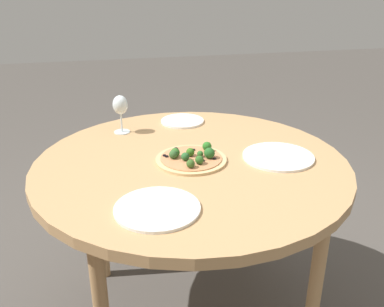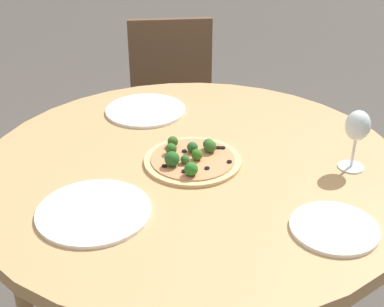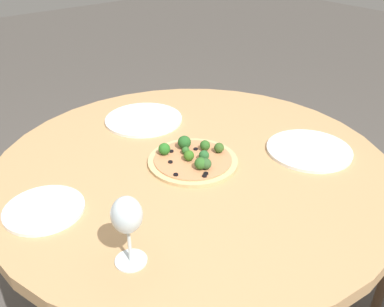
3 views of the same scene
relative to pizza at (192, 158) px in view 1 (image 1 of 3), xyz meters
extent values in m
cylinder|color=tan|center=(0.00, 0.00, -0.03)|extent=(1.20, 1.20, 0.04)
cylinder|color=tan|center=(0.37, -0.37, -0.42)|extent=(0.05, 0.05, 0.74)
cylinder|color=tan|center=(-0.38, 0.37, -0.42)|extent=(0.05, 0.05, 0.74)
cylinder|color=tan|center=(0.37, 0.37, -0.42)|extent=(0.05, 0.05, 0.74)
cylinder|color=tan|center=(0.00, 0.00, -0.01)|extent=(0.27, 0.27, 0.01)
cylinder|color=tan|center=(0.00, 0.00, 0.00)|extent=(0.24, 0.24, 0.00)
sphere|color=#275B2A|center=(-0.03, -0.02, 0.02)|extent=(0.03, 0.03, 0.03)
sphere|color=#2F5729|center=(-0.07, 0.01, 0.02)|extent=(0.03, 0.03, 0.03)
sphere|color=#345721|center=(-0.03, -0.09, 0.02)|extent=(0.03, 0.03, 0.03)
sphere|color=#35681D|center=(-0.01, 0.02, 0.02)|extent=(0.03, 0.03, 0.03)
sphere|color=#2F6224|center=(-0.06, 0.02, 0.02)|extent=(0.04, 0.04, 0.04)
sphere|color=#286B22|center=(0.07, 0.05, 0.02)|extent=(0.04, 0.04, 0.04)
sphere|color=#245923|center=(0.06, -0.02, 0.02)|extent=(0.04, 0.04, 0.04)
sphere|color=#2F6127|center=(0.03, 0.01, 0.01)|extent=(0.02, 0.02, 0.02)
sphere|color=#2C5C21|center=(0.01, -0.06, 0.02)|extent=(0.03, 0.03, 0.03)
cylinder|color=black|center=(-0.10, 0.03, 0.00)|extent=(0.01, 0.01, 0.00)
cylinder|color=black|center=(-0.10, 0.04, 0.00)|extent=(0.01, 0.01, 0.00)
cylinder|color=black|center=(-0.02, -0.04, 0.00)|extent=(0.01, 0.01, 0.00)
cylinder|color=black|center=(0.02, 0.07, 0.00)|extent=(0.01, 0.01, 0.00)
cylinder|color=black|center=(-0.05, 0.10, 0.00)|extent=(0.01, 0.01, 0.00)
cylinder|color=black|center=(0.03, -0.04, 0.00)|extent=(0.01, 0.01, 0.00)
cylinder|color=black|center=(-0.07, 0.01, 0.00)|extent=(0.01, 0.01, 0.00)
cylinder|color=black|center=(0.08, -0.03, 0.00)|extent=(0.01, 0.01, 0.00)
cylinder|color=black|center=(0.07, 0.03, 0.00)|extent=(0.01, 0.01, 0.00)
cylinder|color=silver|center=(-0.24, 0.37, -0.01)|extent=(0.07, 0.07, 0.00)
cylinder|color=silver|center=(-0.24, 0.37, 0.03)|extent=(0.01, 0.01, 0.08)
ellipsoid|color=silver|center=(-0.24, 0.37, 0.12)|extent=(0.07, 0.07, 0.08)
cylinder|color=white|center=(0.33, -0.04, -0.01)|extent=(0.28, 0.28, 0.01)
cylinder|color=white|center=(-0.18, -0.33, -0.01)|extent=(0.27, 0.27, 0.01)
cylinder|color=white|center=(0.05, 0.45, -0.01)|extent=(0.20, 0.20, 0.01)
camera|label=1|loc=(-0.32, -1.45, 0.67)|focal=40.00mm
camera|label=2|loc=(1.03, 0.78, 0.74)|focal=50.00mm
camera|label=3|loc=(-0.87, 0.70, 0.66)|focal=40.00mm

